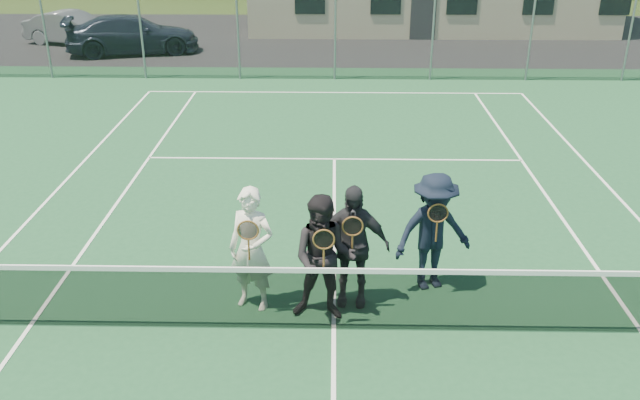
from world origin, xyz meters
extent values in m
plane|color=#314719|center=(0.00, 20.00, 0.00)|extent=(220.00, 220.00, 0.00)
cube|color=#1C4C2B|center=(0.00, 0.00, 0.01)|extent=(30.00, 30.00, 0.02)
cube|color=black|center=(-4.00, 20.00, 0.01)|extent=(40.00, 12.00, 0.01)
imported|color=gray|center=(-10.15, 18.81, 0.62)|extent=(4.00, 2.34, 1.25)
imported|color=#182031|center=(-7.39, 17.23, 0.68)|extent=(5.04, 3.01, 1.37)
cube|color=white|center=(0.00, 11.88, 0.03)|extent=(10.97, 0.06, 0.01)
cube|color=white|center=(-4.12, 0.00, 0.03)|extent=(0.06, 23.77, 0.01)
cube|color=white|center=(0.00, 6.40, 0.03)|extent=(8.23, 0.06, 0.01)
cube|color=white|center=(0.00, 0.00, 0.03)|extent=(0.06, 12.80, 0.01)
cube|color=black|center=(0.00, 0.00, 0.48)|extent=(11.60, 0.02, 0.88)
cube|color=white|center=(0.00, 0.00, 0.93)|extent=(11.60, 0.03, 0.07)
cylinder|color=slate|center=(-9.00, 13.50, 1.50)|extent=(0.07, 0.07, 3.00)
cylinder|color=slate|center=(-6.00, 13.50, 1.50)|extent=(0.07, 0.07, 3.00)
cylinder|color=slate|center=(-3.00, 13.50, 1.50)|extent=(0.07, 0.07, 3.00)
cylinder|color=slate|center=(0.00, 13.50, 1.50)|extent=(0.07, 0.07, 3.00)
cylinder|color=slate|center=(3.00, 13.50, 1.50)|extent=(0.07, 0.07, 3.00)
cylinder|color=slate|center=(6.00, 13.50, 1.50)|extent=(0.07, 0.07, 3.00)
cylinder|color=slate|center=(9.00, 13.50, 1.50)|extent=(0.07, 0.07, 3.00)
cube|color=black|center=(0.00, 13.50, 1.50)|extent=(30.00, 0.03, 3.00)
cube|color=#2D2D33|center=(3.50, 19.98, 1.00)|extent=(1.00, 0.06, 2.00)
cube|color=black|center=(-1.00, 19.98, 1.50)|extent=(1.20, 0.06, 1.00)
cube|color=black|center=(2.00, 19.98, 1.50)|extent=(1.20, 0.06, 1.00)
cube|color=black|center=(5.00, 19.98, 1.50)|extent=(1.20, 0.06, 1.00)
cube|color=black|center=(8.00, 19.98, 1.50)|extent=(1.20, 0.06, 1.00)
cube|color=black|center=(11.00, 19.98, 1.50)|extent=(1.20, 0.06, 1.00)
imported|color=white|center=(-1.13, 0.57, 0.92)|extent=(0.76, 0.62, 1.80)
torus|color=brown|center=(-1.13, 0.30, 1.35)|extent=(0.29, 0.02, 0.29)
cylinder|color=black|center=(-1.13, 0.30, 1.35)|extent=(0.25, 0.00, 0.25)
cylinder|color=brown|center=(-1.13, 0.30, 1.07)|extent=(0.03, 0.03, 0.32)
imported|color=black|center=(-0.14, 0.33, 0.92)|extent=(0.95, 0.78, 1.80)
torus|color=brown|center=(-0.14, 0.06, 1.35)|extent=(0.29, 0.02, 0.29)
cylinder|color=black|center=(-0.14, 0.06, 1.35)|extent=(0.25, 0.00, 0.25)
cylinder|color=brown|center=(-0.14, 0.06, 1.07)|extent=(0.03, 0.03, 0.32)
imported|color=#242529|center=(0.24, 0.71, 0.92)|extent=(1.09, 0.53, 1.80)
torus|color=brown|center=(0.24, 0.44, 1.35)|extent=(0.29, 0.02, 0.29)
cylinder|color=black|center=(0.24, 0.44, 1.35)|extent=(0.25, 0.00, 0.25)
cylinder|color=brown|center=(0.24, 0.44, 1.07)|extent=(0.03, 0.03, 0.32)
imported|color=black|center=(1.42, 1.14, 0.92)|extent=(1.31, 0.99, 1.80)
torus|color=brown|center=(1.42, 0.87, 1.35)|extent=(0.29, 0.02, 0.29)
cylinder|color=black|center=(1.42, 0.87, 1.35)|extent=(0.25, 0.00, 0.25)
cylinder|color=brown|center=(1.42, 0.87, 1.07)|extent=(0.03, 0.03, 0.32)
camera|label=1|loc=(-0.03, -7.57, 5.36)|focal=38.00mm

